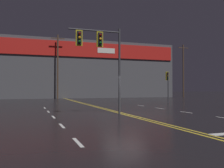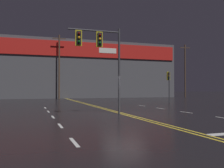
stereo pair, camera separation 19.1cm
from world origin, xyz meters
name	(u,v)px [view 2 (the right image)]	position (x,y,z in m)	size (l,w,h in m)	color
ground_plane	(125,114)	(0.00, 0.00, 0.00)	(200.00, 200.00, 0.00)	black
road_markings	(146,116)	(0.81, -1.35, 0.00)	(13.52, 60.00, 0.01)	gold
traffic_signal_median	(99,48)	(-1.61, 0.52, 4.26)	(3.45, 0.36, 5.62)	#38383D
traffic_signal_corner_northeast	(169,80)	(9.55, 10.47, 2.66)	(0.42, 0.36, 3.62)	#38383D
building_backdrop	(62,70)	(0.00, 32.32, 5.10)	(42.04, 10.23, 10.17)	#4C4C51
utility_pole_row	(62,65)	(-0.77, 26.34, 5.56)	(46.46, 0.26, 11.46)	#4C3828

